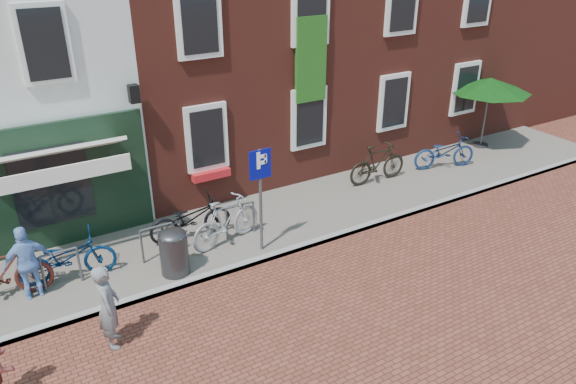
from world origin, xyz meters
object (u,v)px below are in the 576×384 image
woman (108,306)px  bicycle_6 (444,152)px  bicycle_5 (378,163)px  bicycle_1 (0,273)px  parasol (491,82)px  bicycle_4 (190,219)px  cafe_person (28,263)px  parking_sign (260,182)px  bicycle_2 (66,257)px  litter_bin (174,249)px  bicycle_3 (226,221)px

woman → bicycle_6: woman is taller
bicycle_5 → bicycle_1: bearing=95.1°
parasol → bicycle_5: 5.07m
bicycle_4 → woman: bearing=140.3°
cafe_person → parking_sign: bearing=166.3°
parasol → woman: (-13.05, -3.31, -1.45)m
cafe_person → bicycle_4: bearing=-175.8°
bicycle_2 → bicycle_5: 8.57m
parking_sign → bicycle_5: parking_sign is taller
litter_bin → parasol: parasol is taller
parking_sign → bicycle_5: size_ratio=1.29×
litter_bin → bicycle_4: litter_bin is taller
cafe_person → bicycle_4: size_ratio=0.80×
litter_bin → parking_sign: parking_sign is taller
parasol → bicycle_6: (-2.41, -0.68, -1.65)m
bicycle_1 → bicycle_4: bicycle_1 is taller
bicycle_5 → parasol: bearing=-82.9°
bicycle_3 → parking_sign: bearing=-155.3°
cafe_person → bicycle_4: cafe_person is taller
woman → cafe_person: cafe_person is taller
bicycle_2 → bicycle_3: bicycle_3 is taller
woman → bicycle_3: (3.14, 1.98, -0.14)m
parasol → bicycle_3: parasol is taller
cafe_person → bicycle_3: 4.15m
cafe_person → bicycle_2: (0.71, 0.27, -0.27)m
litter_bin → bicycle_4: size_ratio=0.57×
parasol → bicycle_1: bearing=-176.0°
bicycle_1 → bicycle_6: 12.16m
parking_sign → parasol: bearing=12.2°
woman → bicycle_6: size_ratio=0.83×
cafe_person → parasol: bearing=-179.4°
woman → bicycle_5: size_ratio=0.86×
parking_sign → cafe_person: 4.83m
woman → bicycle_4: size_ratio=0.83×
litter_bin → bicycle_5: size_ratio=0.58×
woman → bicycle_2: bearing=19.4°
parasol → bicycle_1: parasol is taller
parasol → cafe_person: bearing=-174.9°
parking_sign → bicycle_2: parking_sign is taller
bicycle_1 → bicycle_3: 4.67m
parasol → woman: parasol is taller
bicycle_4 → bicycle_2: bearing=99.9°
bicycle_2 → bicycle_6: bearing=-79.1°
litter_bin → bicycle_6: bearing=7.8°
woman → bicycle_3: size_ratio=0.86×
cafe_person → bicycle_6: 11.66m
parking_sign → bicycle_1: 5.41m
cafe_person → bicycle_6: bearing=178.4°
woman → bicycle_2: (-0.29, 2.32, -0.20)m
bicycle_4 → bicycle_5: bearing=-82.9°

